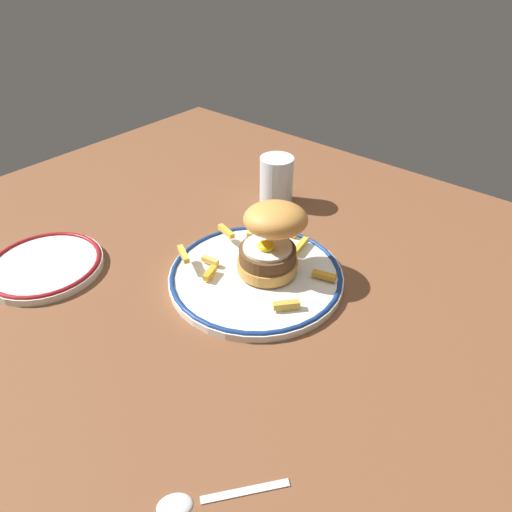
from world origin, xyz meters
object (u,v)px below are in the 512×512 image
(burger, at_px, (272,237))
(water_glass, at_px, (276,184))
(side_plate, at_px, (45,265))
(spoon, at_px, (190,501))
(dinner_plate, at_px, (256,275))

(burger, height_order, water_glass, burger)
(side_plate, bearing_deg, burger, 37.71)
(side_plate, bearing_deg, spoon, -13.30)
(water_glass, distance_m, spoon, 0.60)
(dinner_plate, distance_m, spoon, 0.35)
(dinner_plate, xyz_separation_m, side_plate, (-0.28, -0.20, -0.00))
(burger, relative_size, spoon, 1.22)
(dinner_plate, relative_size, side_plate, 1.50)
(side_plate, bearing_deg, water_glass, 69.84)
(water_glass, xyz_separation_m, spoon, (0.30, -0.52, -0.04))
(burger, bearing_deg, spoon, -63.74)
(dinner_plate, height_order, burger, burger)
(burger, relative_size, side_plate, 0.77)
(burger, height_order, spoon, burger)
(burger, relative_size, water_glass, 1.45)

